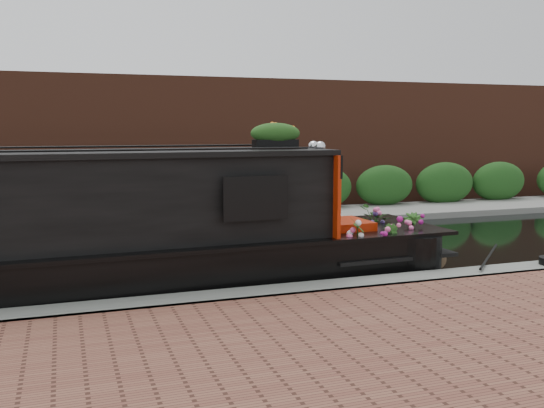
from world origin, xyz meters
name	(u,v)px	position (x,y,z in m)	size (l,w,h in m)	color
ground	(212,260)	(0.00, 0.00, 0.00)	(80.00, 80.00, 0.00)	black
near_bank_coping	(267,308)	(0.00, -3.30, 0.00)	(40.00, 0.60, 0.50)	slate
far_bank_path	(173,226)	(0.00, 4.20, 0.00)	(40.00, 2.40, 0.34)	slate
far_hedge	(167,221)	(0.00, 5.10, 0.00)	(40.00, 1.10, 2.80)	#1C4617
far_brick_wall	(156,211)	(0.00, 7.20, 0.00)	(40.00, 1.00, 8.00)	#5B2E1F
narrowboat	(56,244)	(-2.76, -1.90, 0.83)	(11.98, 2.48, 2.80)	black
rope_fender	(433,258)	(3.63, -1.90, 0.17)	(0.33, 0.33, 0.38)	brown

